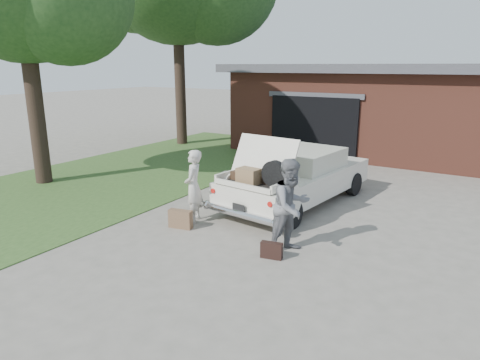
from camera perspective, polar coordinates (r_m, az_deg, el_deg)
The scene contains 8 objects.
ground at distance 8.17m, azimuth -2.23°, elevation -8.41°, with size 90.00×90.00×0.00m, color gray.
grass_strip at distance 13.76m, azimuth -14.42°, elevation 0.93°, with size 6.00×16.00×0.02m, color #2D4C1E.
house at distance 18.04m, azimuth 21.52°, elevation 8.98°, with size 12.80×7.80×3.30m.
sedan at distance 10.32m, azimuth 7.59°, elevation 0.42°, with size 2.29×4.73×1.80m.
woman_left at distance 9.07m, azimuth -6.22°, elevation -0.85°, with size 0.57×0.37×1.56m, color beige.
woman_right at distance 7.58m, azimuth 6.85°, elevation -3.49°, with size 0.83×0.65×1.71m, color slate.
suitcase_left at distance 8.91m, azimuth -7.94°, elevation -5.18°, with size 0.50×0.16×0.38m, color brown.
suitcase_right at distance 7.53m, azimuth 4.22°, elevation -9.34°, with size 0.38×0.12×0.29m, color black.
Camera 1 is at (4.19, -6.21, 3.25)m, focal length 32.00 mm.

